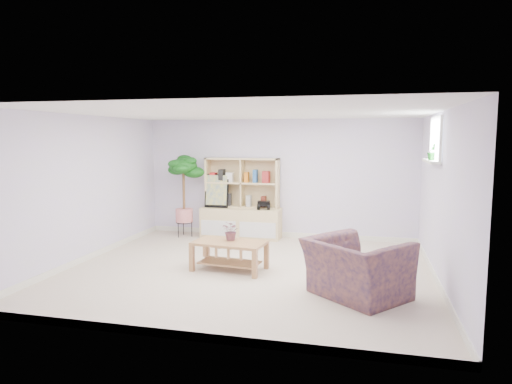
% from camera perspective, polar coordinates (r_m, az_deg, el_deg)
% --- Properties ---
extents(floor, '(5.50, 5.00, 0.01)m').
position_cam_1_polar(floor, '(7.11, -1.07, -9.77)').
color(floor, beige).
rests_on(floor, ground).
extents(ceiling, '(5.50, 5.00, 0.01)m').
position_cam_1_polar(ceiling, '(6.83, -1.11, 9.91)').
color(ceiling, white).
rests_on(ceiling, walls).
extents(walls, '(5.51, 5.01, 2.40)m').
position_cam_1_polar(walls, '(6.87, -1.09, -0.14)').
color(walls, '#DECEFF').
rests_on(walls, floor).
extents(baseboard, '(5.50, 5.00, 0.10)m').
position_cam_1_polar(baseboard, '(7.10, -1.07, -9.39)').
color(baseboard, white).
rests_on(baseboard, floor).
extents(window, '(0.10, 0.98, 0.68)m').
position_cam_1_polar(window, '(7.27, 21.63, 6.09)').
color(window, '#CBE4FD').
rests_on(window, walls).
extents(window_sill, '(0.14, 1.00, 0.04)m').
position_cam_1_polar(window_sill, '(7.27, 21.05, 3.59)').
color(window_sill, white).
rests_on(window_sill, walls).
extents(storage_unit, '(1.62, 0.55, 1.62)m').
position_cam_1_polar(storage_unit, '(9.25, -1.89, -0.77)').
color(storage_unit, tan).
rests_on(storage_unit, floor).
extents(poster, '(0.49, 0.12, 0.68)m').
position_cam_1_polar(poster, '(9.34, -4.93, 0.13)').
color(poster, yellow).
rests_on(poster, storage_unit).
extents(toy_truck, '(0.39, 0.30, 0.19)m').
position_cam_1_polar(toy_truck, '(9.08, 0.98, -1.60)').
color(toy_truck, black).
rests_on(toy_truck, storage_unit).
extents(coffee_table, '(1.16, 0.72, 0.45)m').
position_cam_1_polar(coffee_table, '(7.09, -3.33, -7.96)').
color(coffee_table, '#AE7150').
rests_on(coffee_table, floor).
extents(table_plant, '(0.35, 0.34, 0.30)m').
position_cam_1_polar(table_plant, '(7.08, -3.09, -4.87)').
color(table_plant, '#225229').
rests_on(table_plant, coffee_table).
extents(floor_tree, '(0.62, 0.62, 1.68)m').
position_cam_1_polar(floor_tree, '(9.44, -9.01, -0.51)').
color(floor_tree, '#0D4312').
rests_on(floor_tree, floor).
extents(armchair, '(1.53, 1.51, 0.85)m').
position_cam_1_polar(armchair, '(6.01, 12.48, -8.83)').
color(armchair, '#1B1941').
rests_on(armchair, floor).
extents(sill_plant, '(0.18, 0.16, 0.26)m').
position_cam_1_polar(sill_plant, '(7.21, 21.15, 4.74)').
color(sill_plant, '#0D4312').
rests_on(sill_plant, window_sill).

